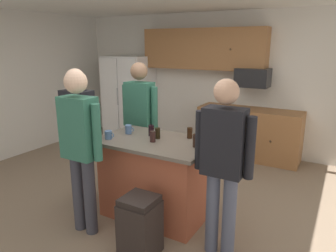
# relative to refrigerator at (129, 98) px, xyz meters

# --- Properties ---
(floor) EXTENTS (7.04, 7.04, 0.00)m
(floor) POSITION_rel_refrigerator_xyz_m (2.00, -2.38, -0.89)
(floor) COLOR #7F6B56
(floor) RESTS_ON ground
(back_wall) EXTENTS (6.40, 0.10, 2.60)m
(back_wall) POSITION_rel_refrigerator_xyz_m (2.00, 0.42, 0.41)
(back_wall) COLOR silver
(back_wall) RESTS_ON ground
(cabinet_run_upper) EXTENTS (2.40, 0.38, 0.75)m
(cabinet_run_upper) POSITION_rel_refrigerator_xyz_m (1.60, 0.22, 1.04)
(cabinet_run_upper) COLOR #936038
(cabinet_run_lower) EXTENTS (1.80, 0.63, 0.90)m
(cabinet_run_lower) POSITION_rel_refrigerator_xyz_m (2.60, 0.10, -0.44)
(cabinet_run_lower) COLOR #936038
(cabinet_run_lower) RESTS_ON ground
(refrigerator) EXTENTS (0.94, 0.76, 1.77)m
(refrigerator) POSITION_rel_refrigerator_xyz_m (0.00, 0.00, 0.00)
(refrigerator) COLOR white
(refrigerator) RESTS_ON ground
(microwave_over_range) EXTENTS (0.56, 0.40, 0.32)m
(microwave_over_range) POSITION_rel_refrigerator_xyz_m (2.60, 0.12, 0.56)
(microwave_over_range) COLOR black
(kitchen_island) EXTENTS (1.32, 0.84, 0.95)m
(kitchen_island) POSITION_rel_refrigerator_xyz_m (2.21, -2.46, -0.40)
(kitchen_island) COLOR #9E4C33
(kitchen_island) RESTS_ON ground
(person_guest_left) EXTENTS (0.57, 0.23, 1.77)m
(person_guest_left) POSITION_rel_refrigerator_xyz_m (1.71, -3.13, 0.15)
(person_guest_left) COLOR #383842
(person_guest_left) RESTS_ON ground
(person_host_foreground) EXTENTS (0.57, 0.23, 1.73)m
(person_host_foreground) POSITION_rel_refrigerator_xyz_m (3.14, -2.76, 0.12)
(person_host_foreground) COLOR #4C5166
(person_host_foreground) RESTS_ON ground
(person_elder_center) EXTENTS (0.57, 0.23, 1.74)m
(person_elder_center) POSITION_rel_refrigerator_xyz_m (1.24, -2.69, 0.13)
(person_elder_center) COLOR #4C5166
(person_elder_center) RESTS_ON ground
(person_guest_right) EXTENTS (0.57, 0.23, 1.78)m
(person_guest_right) POSITION_rel_refrigerator_xyz_m (1.58, -1.86, 0.15)
(person_guest_right) COLOR #4C5166
(person_guest_right) RESTS_ON ground
(mug_ceramic_white) EXTENTS (0.13, 0.08, 0.10)m
(mug_ceramic_white) POSITION_rel_refrigerator_xyz_m (1.72, -2.69, 0.12)
(mug_ceramic_white) COLOR #4C6B99
(mug_ceramic_white) RESTS_ON kitchen_island
(glass_dark_ale) EXTENTS (0.06, 0.06, 0.13)m
(glass_dark_ale) POSITION_rel_refrigerator_xyz_m (2.20, -2.39, 0.13)
(glass_dark_ale) COLOR black
(glass_dark_ale) RESTS_ON kitchen_island
(mug_blue_stoneware) EXTENTS (0.12, 0.08, 0.11)m
(mug_blue_stoneware) POSITION_rel_refrigerator_xyz_m (1.79, -2.40, 0.12)
(mug_blue_stoneware) COLOR #4C6B99
(mug_blue_stoneware) RESTS_ON kitchen_island
(glass_short_whisky) EXTENTS (0.06, 0.06, 0.13)m
(glass_short_whisky) POSITION_rel_refrigerator_xyz_m (2.52, -2.19, 0.13)
(glass_short_whisky) COLOR black
(glass_short_whisky) RESTS_ON kitchen_island
(glass_stout_tall) EXTENTS (0.07, 0.07, 0.13)m
(glass_stout_tall) POSITION_rel_refrigerator_xyz_m (2.07, -2.34, 0.13)
(glass_stout_tall) COLOR black
(glass_stout_tall) RESTS_ON kitchen_island
(glass_pilsner) EXTENTS (0.06, 0.06, 0.12)m
(glass_pilsner) POSITION_rel_refrigerator_xyz_m (2.22, -2.53, 0.13)
(glass_pilsner) COLOR black
(glass_pilsner) RESTS_ON kitchen_island
(tumbler_amber) EXTENTS (0.06, 0.06, 0.14)m
(tumbler_amber) POSITION_rel_refrigerator_xyz_m (2.71, -2.46, 0.14)
(tumbler_amber) COLOR black
(tumbler_amber) RESTS_ON kitchen_island
(trash_bin) EXTENTS (0.34, 0.34, 0.61)m
(trash_bin) POSITION_rel_refrigerator_xyz_m (2.46, -3.16, -0.58)
(trash_bin) COLOR black
(trash_bin) RESTS_ON ground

